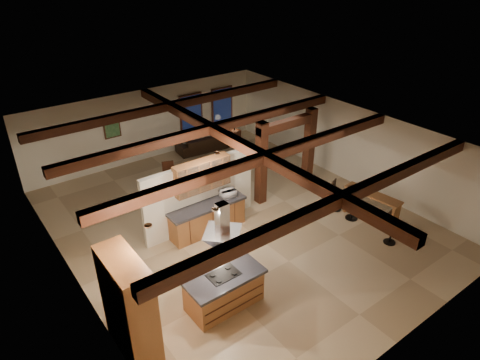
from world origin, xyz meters
The scene contains 23 objects.
ground centered at (0.00, 0.00, 0.00)m, with size 12.00×12.00×0.00m, color tan.
room_walls centered at (0.00, 0.00, 1.78)m, with size 12.00×12.00×12.00m.
ceiling_beams centered at (0.00, 0.00, 2.76)m, with size 10.00×12.00×0.28m.
timber_posts centered at (2.50, 0.50, 1.76)m, with size 2.50×0.30×2.90m.
partition_wall centered at (-1.00, 0.50, 1.10)m, with size 3.80×0.18×2.20m, color silver.
pantry_cabinet centered at (-4.67, -2.60, 1.20)m, with size 0.67×1.60×2.40m.
back_counter centered at (-1.00, 0.11, 0.48)m, with size 2.50×0.66×0.94m.
upper_display_cabinet centered at (-1.00, 0.31, 1.85)m, with size 1.80×0.36×0.95m.
range_hood centered at (-2.39, -2.73, 1.78)m, with size 1.10×1.10×1.40m.
back_windows centered at (2.80, 5.93, 1.50)m, with size 2.70×0.07×1.70m.
framed_art centered at (-1.50, 5.94, 1.70)m, with size 0.65×0.05×0.85m.
recessed_cans centered at (-2.53, -1.93, 2.87)m, with size 3.16×2.46×0.03m.
kitchen_island centered at (-2.39, -2.73, 0.48)m, with size 1.92×1.03×0.95m.
dining_table centered at (-0.26, 2.37, 0.31)m, with size 1.74×0.97×0.61m, color #3F1E0F.
sofa centered at (2.11, 5.30, 0.32)m, with size 2.22×0.87×0.65m, color black.
microwave centered at (-0.23, 0.11, 1.07)m, with size 0.46×0.31×0.26m, color silver.
bar_counter centered at (3.49, -2.48, 0.65)m, with size 0.68×1.88×0.96m.
side_table centered at (3.77, 5.24, 0.27)m, with size 0.44×0.44×0.54m, color #37140D.
table_lamp centered at (3.77, 5.24, 0.77)m, with size 0.27×0.27×0.32m.
bar_stool_a centered at (2.97, -3.60, 0.52)m, with size 0.37×0.38×1.02m.
bar_stool_b centered at (3.10, -2.06, 0.58)m, with size 0.41×0.42×1.14m.
bar_stool_c centered at (3.07, -1.39, 0.54)m, with size 0.39×0.41×1.06m.
dining_chairs centered at (-0.26, 2.37, 0.59)m, with size 2.28×2.28×1.16m.
Camera 1 is at (-6.74, -9.19, 7.70)m, focal length 32.00 mm.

